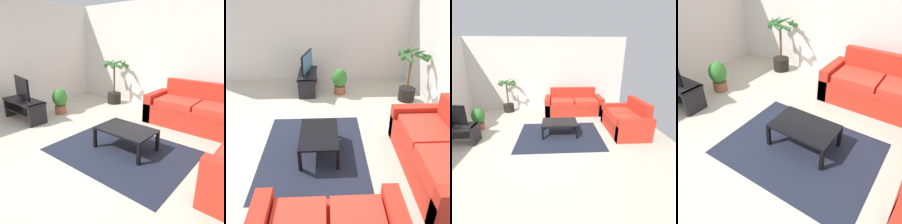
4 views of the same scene
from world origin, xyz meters
TOP-DOWN VIEW (x-y plane):
  - ground_plane at (0.00, 0.00)m, footprint 6.60×6.60m
  - wall_back at (0.00, 3.00)m, footprint 6.00×0.06m
  - couch_main at (0.98, 2.28)m, footprint 2.07×0.90m
  - tv_stand at (-2.17, 0.20)m, footprint 1.10×0.45m
  - tv at (-2.17, 0.20)m, footprint 0.84×0.21m
  - coffee_table at (0.42, 0.54)m, footprint 0.93×0.61m
  - area_rug at (0.42, 0.44)m, footprint 2.20×1.70m
  - potted_palm at (-1.45, 2.54)m, footprint 0.73×0.83m
  - potted_plant_small at (-1.91, 0.99)m, footprint 0.36×0.36m

SIDE VIEW (x-z plane):
  - ground_plane at x=0.00m, z-range 0.00..0.00m
  - area_rug at x=0.42m, z-range 0.00..0.01m
  - couch_main at x=0.98m, z-range -0.15..0.75m
  - tv_stand at x=-2.17m, z-range 0.07..0.54m
  - coffee_table at x=0.42m, z-range 0.14..0.51m
  - potted_plant_small at x=-1.91m, z-range 0.03..0.66m
  - potted_palm at x=-1.45m, z-range -0.07..1.22m
  - tv at x=-2.17m, z-range 0.48..1.00m
  - wall_back at x=0.00m, z-range 0.00..2.70m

